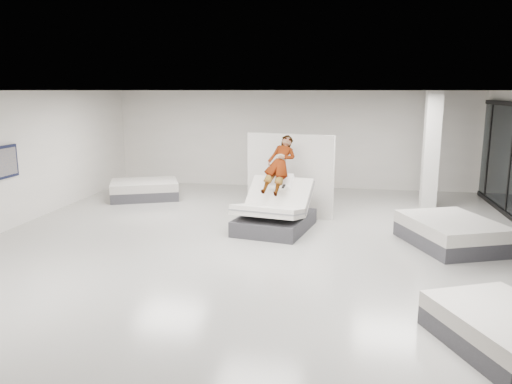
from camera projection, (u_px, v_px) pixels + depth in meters
room at (257, 173)px, 9.82m from camera, size 14.00×14.04×3.20m
hero_bed at (275, 214)px, 11.59m from camera, size 1.86×2.24×1.26m
person at (279, 175)px, 11.72m from camera, size 0.88×1.59×1.34m
remote at (284, 186)px, 11.36m from camera, size 0.08×0.15×0.08m
divider_panel at (289, 175)px, 12.80m from camera, size 2.29×0.69×2.12m
flat_bed_right_far at (451, 233)px, 10.42m from camera, size 2.21×2.50×0.57m
flat_bed_right_near at (504, 330)px, 6.27m from camera, size 1.94×2.16×0.49m
flat_bed_left_far at (145, 190)px, 15.02m from camera, size 2.35×2.10×0.53m
column at (431, 151)px, 13.48m from camera, size 0.40×0.40×3.20m
wall_poster at (4, 162)px, 11.31m from camera, size 0.06×0.95×0.75m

